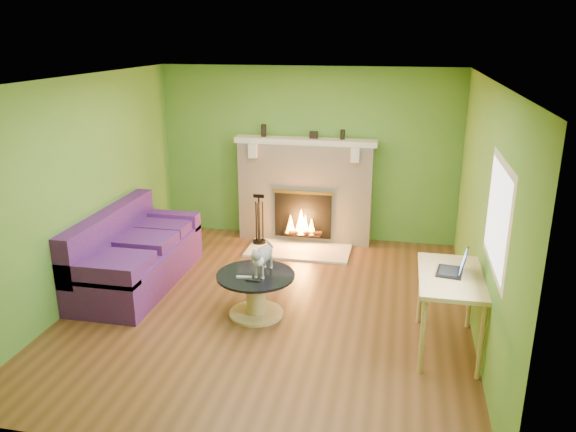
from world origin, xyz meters
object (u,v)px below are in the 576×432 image
at_px(sofa, 133,256).
at_px(cat, 263,258).
at_px(coffee_table, 256,291).
at_px(desk, 451,284).

xyz_separation_m(sofa, cat, (1.82, -0.47, 0.32)).
bearing_deg(coffee_table, sofa, 163.48).
height_order(sofa, cat, sofa).
bearing_deg(sofa, coffee_table, -16.52).
relative_size(sofa, cat, 3.56).
relative_size(sofa, coffee_table, 2.40).
bearing_deg(cat, coffee_table, -143.33).
distance_m(sofa, desk, 3.91).
bearing_deg(sofa, desk, -12.09).
bearing_deg(coffee_table, cat, 32.01).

